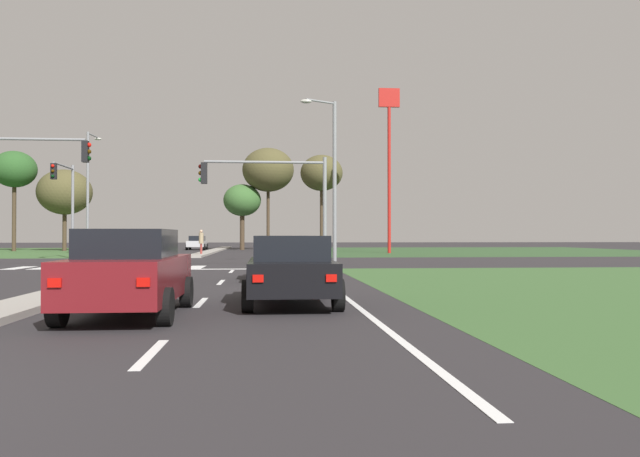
{
  "coord_description": "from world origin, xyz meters",
  "views": [
    {
      "loc": [
        4.96,
        -4.8,
        1.5
      ],
      "look_at": [
        8.57,
        37.19,
        1.98
      ],
      "focal_mm": 34.81,
      "sensor_mm": 36.0,
      "label": 1
    }
  ],
  "objects_px": {
    "treeline_fifth": "(322,173)",
    "street_lamp_second": "(332,173)",
    "car_silver_near": "(197,243)",
    "street_lamp_third": "(89,186)",
    "traffic_signal_far_left": "(66,194)",
    "car_black_third": "(291,269)",
    "treeline_fourth": "(242,201)",
    "car_maroon_fifth": "(130,272)",
    "fastfood_pole_sign": "(389,135)",
    "traffic_signal_near_left": "(19,176)",
    "treeline_sixth": "(268,170)",
    "treeline_third": "(65,192)",
    "traffic_signal_near_right": "(275,190)",
    "car_white_fourth": "(283,257)",
    "pedestrian_at_median": "(201,239)",
    "treeline_second": "(14,170)"
  },
  "relations": [
    {
      "from": "treeline_fifth",
      "to": "street_lamp_second",
      "type": "bearing_deg",
      "value": -94.11
    },
    {
      "from": "car_silver_near",
      "to": "street_lamp_third",
      "type": "xyz_separation_m",
      "value": [
        -6.02,
        -18.12,
        4.42
      ]
    },
    {
      "from": "traffic_signal_far_left",
      "to": "car_black_third",
      "type": "bearing_deg",
      "value": -63.85
    },
    {
      "from": "treeline_fourth",
      "to": "car_maroon_fifth",
      "type": "bearing_deg",
      "value": -90.0
    },
    {
      "from": "fastfood_pole_sign",
      "to": "traffic_signal_near_left",
      "type": "bearing_deg",
      "value": -131.55
    },
    {
      "from": "traffic_signal_near_left",
      "to": "treeline_sixth",
      "type": "xyz_separation_m",
      "value": [
        10.99,
        35.99,
        4.14
      ]
    },
    {
      "from": "treeline_third",
      "to": "treeline_sixth",
      "type": "height_order",
      "value": "treeline_sixth"
    },
    {
      "from": "traffic_signal_far_left",
      "to": "street_lamp_third",
      "type": "relative_size",
      "value": 0.66
    },
    {
      "from": "treeline_fifth",
      "to": "traffic_signal_near_right",
      "type": "bearing_deg",
      "value": -98.66
    },
    {
      "from": "treeline_fifth",
      "to": "car_white_fourth",
      "type": "bearing_deg",
      "value": -96.87
    },
    {
      "from": "car_white_fourth",
      "to": "treeline_sixth",
      "type": "xyz_separation_m",
      "value": [
        -0.4,
        43.41,
        7.5
      ]
    },
    {
      "from": "fastfood_pole_sign",
      "to": "treeline_third",
      "type": "xyz_separation_m",
      "value": [
        -30.09,
        10.11,
        -4.35
      ]
    },
    {
      "from": "car_black_third",
      "to": "traffic_signal_near_left",
      "type": "bearing_deg",
      "value": 127.57
    },
    {
      "from": "traffic_signal_far_left",
      "to": "fastfood_pole_sign",
      "type": "xyz_separation_m",
      "value": [
        22.98,
        12.15,
        5.96
      ]
    },
    {
      "from": "car_black_third",
      "to": "fastfood_pole_sign",
      "type": "xyz_separation_m",
      "value": [
        9.91,
        38.78,
        9.31
      ]
    },
    {
      "from": "treeline_fourth",
      "to": "pedestrian_at_median",
      "type": "bearing_deg",
      "value": -97.3
    },
    {
      "from": "traffic_signal_near_right",
      "to": "treeline_fifth",
      "type": "relative_size",
      "value": 0.61
    },
    {
      "from": "pedestrian_at_median",
      "to": "fastfood_pole_sign",
      "type": "xyz_separation_m",
      "value": [
        15.27,
        5.69,
        8.84
      ]
    },
    {
      "from": "pedestrian_at_median",
      "to": "treeline_fourth",
      "type": "relative_size",
      "value": 0.26
    },
    {
      "from": "pedestrian_at_median",
      "to": "traffic_signal_near_left",
      "type": "bearing_deg",
      "value": -80.23
    },
    {
      "from": "car_silver_near",
      "to": "street_lamp_second",
      "type": "distance_m",
      "value": 36.66
    },
    {
      "from": "car_silver_near",
      "to": "street_lamp_second",
      "type": "bearing_deg",
      "value": 106.8
    },
    {
      "from": "traffic_signal_far_left",
      "to": "street_lamp_third",
      "type": "xyz_separation_m",
      "value": [
        -0.75,
        7.65,
        1.07
      ]
    },
    {
      "from": "car_white_fourth",
      "to": "traffic_signal_far_left",
      "type": "bearing_deg",
      "value": 124.19
    },
    {
      "from": "traffic_signal_near_left",
      "to": "fastfood_pole_sign",
      "type": "distance_m",
      "value": 32.62
    },
    {
      "from": "street_lamp_third",
      "to": "treeline_fifth",
      "type": "relative_size",
      "value": 0.97
    },
    {
      "from": "car_maroon_fifth",
      "to": "traffic_signal_near_right",
      "type": "bearing_deg",
      "value": 79.93
    },
    {
      "from": "car_black_third",
      "to": "fastfood_pole_sign",
      "type": "height_order",
      "value": "fastfood_pole_sign"
    },
    {
      "from": "pedestrian_at_median",
      "to": "treeline_fourth",
      "type": "xyz_separation_m",
      "value": [
        2.31,
        18.05,
        3.88
      ]
    },
    {
      "from": "treeline_fourth",
      "to": "street_lamp_second",
      "type": "bearing_deg",
      "value": -80.24
    },
    {
      "from": "car_black_third",
      "to": "pedestrian_at_median",
      "type": "distance_m",
      "value": 33.52
    },
    {
      "from": "traffic_signal_near_right",
      "to": "street_lamp_third",
      "type": "relative_size",
      "value": 0.63
    },
    {
      "from": "street_lamp_second",
      "to": "treeline_fourth",
      "type": "relative_size",
      "value": 1.21
    },
    {
      "from": "car_white_fourth",
      "to": "traffic_signal_far_left",
      "type": "xyz_separation_m",
      "value": [
        -13.1,
        19.29,
        3.34
      ]
    },
    {
      "from": "fastfood_pole_sign",
      "to": "treeline_third",
      "type": "height_order",
      "value": "fastfood_pole_sign"
    },
    {
      "from": "street_lamp_third",
      "to": "fastfood_pole_sign",
      "type": "height_order",
      "value": "fastfood_pole_sign"
    },
    {
      "from": "traffic_signal_near_left",
      "to": "car_black_third",
      "type": "bearing_deg",
      "value": -52.43
    },
    {
      "from": "fastfood_pole_sign",
      "to": "traffic_signal_far_left",
      "type": "bearing_deg",
      "value": -152.14
    },
    {
      "from": "traffic_signal_near_right",
      "to": "car_silver_near",
      "type": "bearing_deg",
      "value": 101.53
    },
    {
      "from": "car_white_fourth",
      "to": "treeline_fourth",
      "type": "height_order",
      "value": "treeline_fourth"
    },
    {
      "from": "fastfood_pole_sign",
      "to": "treeline_second",
      "type": "distance_m",
      "value": 35.85
    },
    {
      "from": "treeline_second",
      "to": "treeline_fourth",
      "type": "height_order",
      "value": "treeline_second"
    },
    {
      "from": "street_lamp_second",
      "to": "treeline_second",
      "type": "height_order",
      "value": "treeline_second"
    },
    {
      "from": "car_white_fourth",
      "to": "treeline_third",
      "type": "distance_m",
      "value": 46.46
    },
    {
      "from": "treeline_sixth",
      "to": "street_lamp_second",
      "type": "bearing_deg",
      "value": -84.66
    },
    {
      "from": "fastfood_pole_sign",
      "to": "treeline_sixth",
      "type": "xyz_separation_m",
      "value": [
        -10.29,
        11.98,
        -1.81
      ]
    },
    {
      "from": "traffic_signal_near_left",
      "to": "fastfood_pole_sign",
      "type": "xyz_separation_m",
      "value": [
        21.28,
        24.01,
        5.95
      ]
    },
    {
      "from": "traffic_signal_near_right",
      "to": "treeline_sixth",
      "type": "xyz_separation_m",
      "value": [
        -0.25,
        35.99,
        4.68
      ]
    },
    {
      "from": "treeline_third",
      "to": "treeline_fifth",
      "type": "relative_size",
      "value": 0.83
    },
    {
      "from": "car_silver_near",
      "to": "street_lamp_second",
      "type": "height_order",
      "value": "street_lamp_second"
    }
  ]
}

